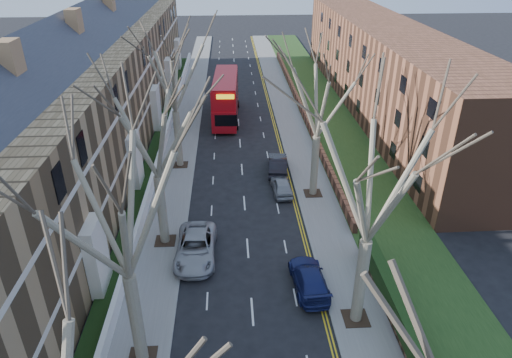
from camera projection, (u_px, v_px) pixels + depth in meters
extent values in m
cube|color=slate|center=(186.00, 123.00, 52.05)|extent=(3.00, 102.00, 0.12)
cube|color=slate|center=(290.00, 121.00, 52.69)|extent=(3.00, 102.00, 0.12)
cube|color=brown|center=(91.00, 106.00, 42.27)|extent=(9.00, 78.00, 10.00)
cube|color=#2F313A|center=(79.00, 40.00, 39.45)|extent=(4.67, 78.00, 4.67)
cube|color=silver|center=(142.00, 120.00, 43.21)|extent=(0.12, 78.00, 0.35)
cube|color=silver|center=(137.00, 84.00, 41.56)|extent=(0.12, 78.00, 0.35)
cube|color=brown|center=(383.00, 68.00, 54.50)|extent=(8.00, 54.00, 10.00)
cube|color=brown|center=(300.00, 105.00, 56.06)|extent=(0.35, 54.00, 0.90)
cube|color=white|center=(163.00, 147.00, 44.65)|extent=(0.30, 78.00, 1.00)
cube|color=#1D3B15|center=(329.00, 119.00, 52.88)|extent=(6.00, 102.00, 0.06)
cylinder|color=#726651|center=(136.00, 319.00, 21.73)|extent=(0.64, 0.64, 5.25)
cube|color=#2D2116|center=(143.00, 358.00, 22.96)|extent=(1.40, 1.40, 0.05)
cylinder|color=#726651|center=(162.00, 210.00, 30.58)|extent=(0.64, 0.64, 5.07)
cube|color=#2D2116|center=(165.00, 241.00, 31.77)|extent=(1.40, 1.40, 0.05)
cylinder|color=#726651|center=(178.00, 139.00, 41.11)|extent=(0.60, 0.60, 5.25)
cube|color=#2D2116|center=(180.00, 165.00, 42.34)|extent=(1.40, 1.40, 0.05)
cylinder|color=#726651|center=(361.00, 282.00, 24.10)|extent=(0.64, 0.64, 5.25)
cube|color=#2D2116|center=(356.00, 318.00, 25.32)|extent=(1.40, 1.40, 0.05)
cylinder|color=#726651|center=(315.00, 166.00, 36.47)|extent=(0.60, 0.60, 5.07)
cube|color=#2D2116|center=(313.00, 193.00, 37.66)|extent=(1.40, 1.40, 0.05)
cube|color=#A80C14|center=(226.00, 106.00, 53.02)|extent=(3.11, 11.68, 2.32)
cube|color=#A80C14|center=(225.00, 87.00, 51.98)|extent=(3.09, 11.10, 2.11)
cube|color=black|center=(226.00, 102.00, 52.79)|extent=(3.09, 10.75, 0.95)
cube|color=black|center=(225.00, 86.00, 51.93)|extent=(3.08, 10.52, 0.95)
imported|color=#9E9EA3|center=(196.00, 247.00, 30.04)|extent=(2.70, 5.64, 1.55)
imported|color=navy|center=(309.00, 278.00, 27.44)|extent=(2.18, 4.82, 1.37)
imported|color=gray|center=(282.00, 186.00, 37.74)|extent=(1.71, 3.86, 1.29)
imported|color=black|center=(278.00, 164.00, 41.01)|extent=(2.06, 4.77, 1.53)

